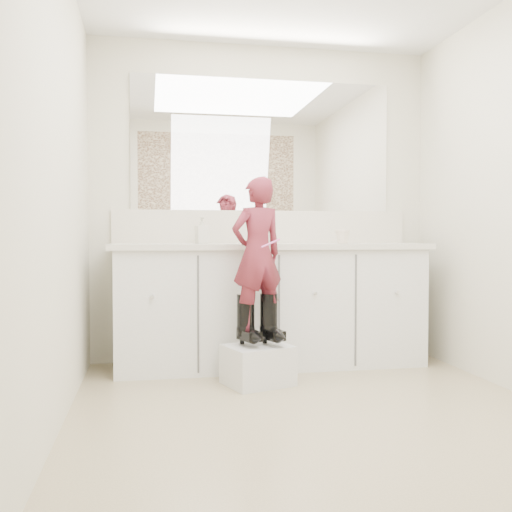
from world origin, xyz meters
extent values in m
plane|color=#8B7F5B|center=(0.00, 0.00, 0.00)|extent=(3.00, 3.00, 0.00)
plane|color=beige|center=(0.00, 1.50, 1.20)|extent=(2.60, 0.00, 2.60)
plane|color=beige|center=(0.00, -1.50, 1.20)|extent=(2.60, 0.00, 2.60)
plane|color=beige|center=(-1.30, 0.00, 1.20)|extent=(0.00, 3.00, 3.00)
cube|color=silver|center=(0.00, 1.23, 0.42)|extent=(2.20, 0.55, 0.85)
cube|color=beige|center=(0.00, 1.21, 0.87)|extent=(2.28, 0.58, 0.04)
cube|color=beige|center=(0.00, 1.49, 1.02)|extent=(2.28, 0.03, 0.25)
cube|color=white|center=(0.00, 1.49, 1.64)|extent=(2.00, 0.02, 1.00)
cylinder|color=silver|center=(0.00, 1.38, 0.94)|extent=(0.08, 0.08, 0.10)
imported|color=beige|center=(0.52, 1.16, 0.94)|extent=(0.11, 0.11, 0.10)
imported|color=beige|center=(-0.49, 1.28, 0.98)|extent=(0.10, 0.11, 0.19)
cube|color=silver|center=(-0.19, 0.71, 0.12)|extent=(0.47, 0.43, 0.25)
imported|color=#AD354E|center=(-0.19, 0.73, 0.83)|extent=(0.41, 0.33, 0.97)
cylinder|color=#EC5CB2|center=(-0.12, 0.65, 0.90)|extent=(0.13, 0.05, 0.06)
camera|label=1|loc=(-0.87, -2.82, 0.94)|focal=40.00mm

